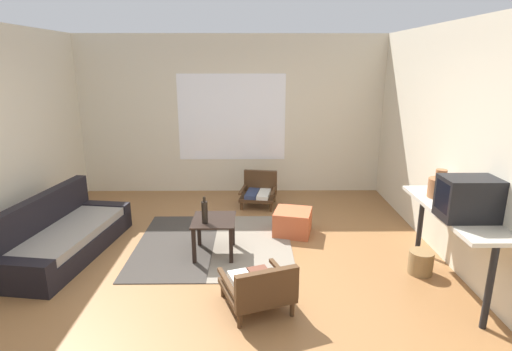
% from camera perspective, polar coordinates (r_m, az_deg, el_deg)
% --- Properties ---
extents(ground_plane, '(7.80, 7.80, 0.00)m').
position_cam_1_polar(ground_plane, '(4.64, -4.94, -13.51)').
color(ground_plane, olive).
extents(far_wall_with_window, '(5.60, 0.13, 2.70)m').
position_cam_1_polar(far_wall_with_window, '(7.17, -3.39, 8.36)').
color(far_wall_with_window, beige).
rests_on(far_wall_with_window, ground).
extents(side_wall_right, '(0.12, 6.60, 2.70)m').
position_cam_1_polar(side_wall_right, '(5.00, 27.03, 3.48)').
color(side_wall_right, beige).
rests_on(side_wall_right, ground).
extents(area_rug, '(1.96, 1.92, 0.01)m').
position_cam_1_polar(area_rug, '(5.31, -5.85, -9.52)').
color(area_rug, '#38332D').
rests_on(area_rug, ground).
extents(couch, '(1.03, 2.00, 0.72)m').
position_cam_1_polar(couch, '(5.48, -25.45, -7.76)').
color(couch, black).
rests_on(couch, ground).
extents(coffee_table, '(0.51, 0.55, 0.45)m').
position_cam_1_polar(coffee_table, '(4.93, -5.88, -7.16)').
color(coffee_table, black).
rests_on(coffee_table, ground).
extents(armchair_by_window, '(0.63, 0.62, 0.53)m').
position_cam_1_polar(armchair_by_window, '(6.63, 0.42, -2.11)').
color(armchair_by_window, '#472D19').
rests_on(armchair_by_window, ground).
extents(armchair_striped_foreground, '(0.76, 0.78, 0.51)m').
position_cam_1_polar(armchair_striped_foreground, '(3.93, 0.40, -15.32)').
color(armchair_striped_foreground, '#472D19').
rests_on(armchair_striped_foreground, ground).
extents(ottoman_orange, '(0.57, 0.57, 0.33)m').
position_cam_1_polar(ottoman_orange, '(5.57, 5.13, -6.49)').
color(ottoman_orange, '#BC5633').
rests_on(ottoman_orange, ground).
extents(console_shelf, '(0.48, 1.59, 0.84)m').
position_cam_1_polar(console_shelf, '(4.57, 25.87, -5.25)').
color(console_shelf, beige).
rests_on(console_shelf, ground).
extents(crt_television, '(0.55, 0.34, 0.40)m').
position_cam_1_polar(crt_television, '(4.27, 27.78, -2.85)').
color(crt_television, black).
rests_on(crt_television, console_shelf).
extents(clay_vase, '(0.24, 0.24, 0.31)m').
position_cam_1_polar(clay_vase, '(4.83, 24.27, -1.43)').
color(clay_vase, '#935B38').
rests_on(clay_vase, console_shelf).
extents(glass_bottle, '(0.07, 0.07, 0.32)m').
position_cam_1_polar(glass_bottle, '(4.75, -7.18, -5.04)').
color(glass_bottle, black).
rests_on(glass_bottle, coffee_table).
extents(wicker_basket, '(0.27, 0.27, 0.26)m').
position_cam_1_polar(wicker_basket, '(4.93, 22.02, -11.20)').
color(wicker_basket, olive).
rests_on(wicker_basket, ground).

